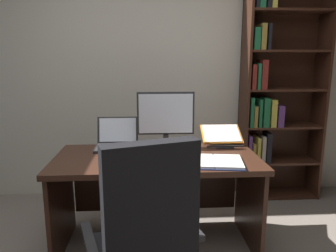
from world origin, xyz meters
TOP-DOWN VIEW (x-y plane):
  - wall_back at (0.00, 1.91)m, footprint 4.62×0.12m
  - desk at (0.09, 0.86)m, footprint 1.53×0.74m
  - bookshelf at (1.30, 1.68)m, footprint 0.82×0.31m
  - office_chair at (0.01, 0.02)m, footprint 0.70×0.61m
  - monitor at (0.17, 1.04)m, footprint 0.46×0.16m
  - laptop at (-0.23, 1.04)m, footprint 0.34×0.30m
  - keyboard at (0.17, 0.65)m, footprint 0.42×0.15m
  - computer_mouse at (-0.13, 0.65)m, footprint 0.06×0.10m
  - reading_stand_with_book at (0.65, 1.11)m, footprint 0.34×0.29m
  - open_binder at (0.48, 0.60)m, footprint 0.44×0.36m
  - notepad at (0.32, 0.79)m, footprint 0.19×0.24m
  - pen at (0.34, 0.79)m, footprint 0.14×0.01m

SIDE VIEW (x-z plane):
  - office_chair at x=0.01m, z-range -0.08..0.99m
  - desk at x=0.09m, z-range 0.16..0.90m
  - notepad at x=0.32m, z-range 0.73..0.74m
  - open_binder at x=0.48m, z-range 0.73..0.76m
  - keyboard at x=0.17m, z-range 0.73..0.76m
  - pen at x=0.34m, z-range 0.74..0.75m
  - computer_mouse at x=-0.13m, z-range 0.73..0.77m
  - laptop at x=-0.23m, z-range 0.67..0.90m
  - reading_stand_with_book at x=0.65m, z-range 0.74..0.88m
  - monitor at x=0.17m, z-range 0.74..1.19m
  - bookshelf at x=1.30m, z-range -0.04..2.26m
  - wall_back at x=0.00m, z-range 0.00..2.55m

